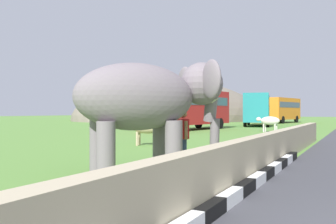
{
  "coord_description": "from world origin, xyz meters",
  "views": [
    {
      "loc": [
        -4.79,
        1.34,
        1.61
      ],
      "look_at": [
        3.12,
        5.67,
        1.6
      ],
      "focal_mm": 37.43,
      "sensor_mm": 36.0,
      "label": 1
    }
  ],
  "objects_px": {
    "elephant": "(149,99)",
    "bus_orange": "(282,108)",
    "person_handler": "(183,135)",
    "bus_teal": "(257,107)",
    "bus_red": "(191,106)",
    "cow_mid": "(270,121)",
    "cow_near": "(148,127)"
  },
  "relations": [
    {
      "from": "bus_red",
      "to": "elephant",
      "type": "bearing_deg",
      "value": -157.85
    },
    {
      "from": "cow_mid",
      "to": "cow_near",
      "type": "bearing_deg",
      "value": 169.1
    },
    {
      "from": "bus_orange",
      "to": "cow_near",
      "type": "bearing_deg",
      "value": -178.61
    },
    {
      "from": "bus_orange",
      "to": "elephant",
      "type": "bearing_deg",
      "value": -173.52
    },
    {
      "from": "elephant",
      "to": "bus_teal",
      "type": "distance_m",
      "value": 31.93
    },
    {
      "from": "bus_orange",
      "to": "cow_mid",
      "type": "distance_m",
      "value": 23.76
    },
    {
      "from": "person_handler",
      "to": "bus_orange",
      "type": "relative_size",
      "value": 0.2
    },
    {
      "from": "bus_teal",
      "to": "bus_orange",
      "type": "height_order",
      "value": "same"
    },
    {
      "from": "person_handler",
      "to": "bus_red",
      "type": "bearing_deg",
      "value": 24.26
    },
    {
      "from": "cow_near",
      "to": "bus_orange",
      "type": "bearing_deg",
      "value": 1.39
    },
    {
      "from": "person_handler",
      "to": "bus_red",
      "type": "relative_size",
      "value": 0.17
    },
    {
      "from": "bus_red",
      "to": "bus_orange",
      "type": "bearing_deg",
      "value": -8.3
    },
    {
      "from": "person_handler",
      "to": "cow_near",
      "type": "distance_m",
      "value": 6.47
    },
    {
      "from": "bus_orange",
      "to": "cow_mid",
      "type": "bearing_deg",
      "value": -171.46
    },
    {
      "from": "elephant",
      "to": "bus_teal",
      "type": "relative_size",
      "value": 0.43
    },
    {
      "from": "elephant",
      "to": "bus_orange",
      "type": "xyz_separation_m",
      "value": [
        43.54,
        4.95,
        0.15
      ]
    },
    {
      "from": "elephant",
      "to": "person_handler",
      "type": "relative_size",
      "value": 2.37
    },
    {
      "from": "person_handler",
      "to": "cow_near",
      "type": "relative_size",
      "value": 0.86
    },
    {
      "from": "elephant",
      "to": "bus_orange",
      "type": "bearing_deg",
      "value": 6.48
    },
    {
      "from": "person_handler",
      "to": "bus_teal",
      "type": "relative_size",
      "value": 0.18
    },
    {
      "from": "elephant",
      "to": "cow_near",
      "type": "relative_size",
      "value": 2.03
    },
    {
      "from": "person_handler",
      "to": "bus_orange",
      "type": "distance_m",
      "value": 42.3
    },
    {
      "from": "elephant",
      "to": "cow_near",
      "type": "bearing_deg",
      "value": 32.1
    },
    {
      "from": "cow_near",
      "to": "bus_red",
      "type": "bearing_deg",
      "value": 16.98
    },
    {
      "from": "bus_red",
      "to": "cow_mid",
      "type": "distance_m",
      "value": 7.01
    },
    {
      "from": "bus_teal",
      "to": "cow_near",
      "type": "height_order",
      "value": "bus_teal"
    },
    {
      "from": "bus_teal",
      "to": "bus_red",
      "type": "bearing_deg",
      "value": 164.65
    },
    {
      "from": "bus_teal",
      "to": "bus_orange",
      "type": "relative_size",
      "value": 1.08
    },
    {
      "from": "person_handler",
      "to": "cow_mid",
      "type": "height_order",
      "value": "person_handler"
    },
    {
      "from": "person_handler",
      "to": "cow_near",
      "type": "bearing_deg",
      "value": 40.9
    },
    {
      "from": "person_handler",
      "to": "bus_red",
      "type": "distance_m",
      "value": 20.74
    },
    {
      "from": "elephant",
      "to": "bus_teal",
      "type": "bearing_deg",
      "value": 9.53
    }
  ]
}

